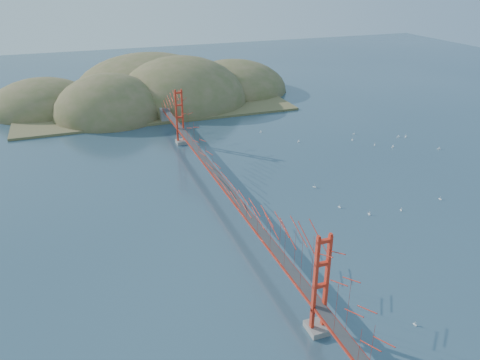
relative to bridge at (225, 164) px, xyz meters
name	(u,v)px	position (x,y,z in m)	size (l,w,h in m)	color
ground	(226,205)	(0.00, -0.18, -7.01)	(320.00, 320.00, 0.00)	#2F4B5F
bridge	(225,164)	(0.00, 0.00, 0.00)	(2.20, 94.40, 12.00)	gray
far_headlands	(157,98)	(2.21, 68.33, -7.01)	(84.00, 58.00, 25.00)	#7E6749
sailboat_3	(299,142)	(23.96, 21.80, -6.86)	(0.58, 0.55, 0.65)	white
sailboat_1	(340,207)	(16.60, -7.21, -6.86)	(0.53, 0.58, 0.65)	white
sailboat_12	(261,132)	(18.77, 30.57, -6.87)	(0.51, 0.46, 0.57)	white
sailboat_9	(406,136)	(47.79, 16.53, -6.85)	(0.65, 0.65, 0.72)	white
sailboat_15	(352,140)	(35.57, 18.91, -6.87)	(0.49, 0.52, 0.59)	white
sailboat_10	(415,324)	(10.22, -33.05, -6.87)	(0.40, 0.48, 0.56)	white
sailboat_11	(439,149)	(49.36, 7.91, -6.85)	(0.67, 0.67, 0.73)	white
sailboat_4	(375,145)	(38.20, 14.46, -6.86)	(0.63, 0.63, 0.68)	white
sailboat_7	(354,134)	(38.00, 22.14, -6.86)	(0.60, 0.60, 0.64)	white
sailboat_14	(369,214)	(19.68, -10.78, -6.85)	(0.60, 0.64, 0.72)	white
sailboat_5	(440,199)	(33.50, -10.44, -6.86)	(0.49, 0.56, 0.64)	white
sailboat_0	(401,210)	(25.06, -11.44, -6.87)	(0.53, 0.53, 0.60)	white
sailboat_16	(314,187)	(16.35, 0.61, -6.85)	(0.67, 0.67, 0.70)	white
sailboat_17	(398,137)	(46.15, 17.01, -6.86)	(0.61, 0.57, 0.69)	white
sailboat_8	(393,147)	(41.09, 12.17, -6.86)	(0.57, 0.48, 0.65)	white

